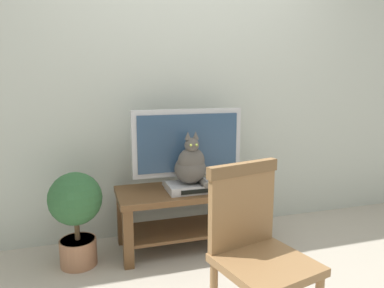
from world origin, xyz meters
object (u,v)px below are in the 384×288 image
wooden_chair (255,243)px  potted_plant (76,210)px  media_box (190,187)px  tv_stand (190,206)px  tv (188,146)px  book_stack (237,176)px  cat (191,165)px

wooden_chair → potted_plant: (-0.84, 1.06, -0.12)m
media_box → potted_plant: size_ratio=0.51×
tv_stand → potted_plant: (-0.85, -0.05, 0.08)m
tv_stand → media_box: 0.18m
tv_stand → tv: (0.00, 0.06, 0.46)m
book_stack → potted_plant: (-1.26, -0.08, -0.12)m
tv_stand → potted_plant: size_ratio=1.66×
tv → media_box: bearing=-97.7°
media_box → book_stack: size_ratio=1.45×
potted_plant → book_stack: bearing=3.5°
book_stack → potted_plant: size_ratio=0.35×
media_box → cat: cat is taller
tv_stand → book_stack: bearing=3.5°
cat → wooden_chair: bearing=-89.6°
tv_stand → wooden_chair: (-0.01, -1.11, 0.20)m
wooden_chair → potted_plant: 1.36m
media_box → wooden_chair: wooden_chair is taller
potted_plant → media_box: bearing=-0.4°
book_stack → potted_plant: potted_plant is taller
media_box → cat: 0.18m
tv → cat: size_ratio=2.17×
cat → tv: bearing=83.5°
wooden_chair → tv: bearing=89.6°
cat → potted_plant: (-0.83, 0.02, -0.27)m
tv_stand → book_stack: book_stack is taller
potted_plant → cat: bearing=-1.3°
cat → wooden_chair: 1.05m
tv → media_box: 0.32m
tv_stand → media_box: bearing=-105.8°
cat → tv_stand: bearing=77.8°
tv_stand → cat: bearing=-102.2°
tv_stand → cat: (-0.02, -0.07, 0.35)m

